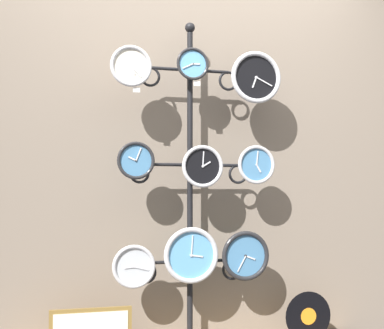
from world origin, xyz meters
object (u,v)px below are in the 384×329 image
object	(u,v)px
clock_top_center	(192,64)
vinyl_record	(308,316)
clock_bottom_center	(191,255)
clock_bottom_right	(245,256)
clock_middle_center	(202,166)
clock_bottom_left	(134,266)
clock_top_right	(256,77)
clock_middle_left	(136,161)
clock_top_left	(131,66)
display_stand	(190,256)
clock_middle_right	(256,165)

from	to	relation	value
clock_top_center	vinyl_record	bearing A→B (deg)	0.34
clock_bottom_center	clock_bottom_right	distance (m)	0.34
clock_middle_center	clock_bottom_left	bearing A→B (deg)	177.91
clock_bottom_right	vinyl_record	distance (m)	0.56
vinyl_record	clock_middle_center	bearing A→B (deg)	-178.10
clock_top_right	clock_bottom_center	bearing A→B (deg)	-177.79
vinyl_record	clock_middle_left	bearing A→B (deg)	-179.14
clock_middle_center	clock_bottom_center	distance (m)	0.52
clock_bottom_left	clock_top_left	bearing A→B (deg)	-142.81
display_stand	clock_bottom_right	distance (m)	0.33
clock_top_left	vinyl_record	distance (m)	1.85
clock_middle_left	clock_top_center	bearing A→B (deg)	1.99
clock_top_right	clock_middle_center	size ratio (longest dim) A/B	1.29
clock_bottom_left	clock_bottom_right	xyz separation A→B (m)	(0.67, 0.00, 0.04)
clock_top_right	clock_middle_right	distance (m)	0.53
clock_middle_left	clock_bottom_right	distance (m)	0.87
clock_top_center	clock_bottom_right	bearing A→B (deg)	-0.07
clock_middle_left	clock_middle_right	xyz separation A→B (m)	(0.73, 0.01, -0.01)
clock_top_right	vinyl_record	xyz separation A→B (m)	(0.34, 0.01, -1.46)
clock_middle_left	vinyl_record	size ratio (longest dim) A/B	0.72
display_stand	vinyl_record	xyz separation A→B (m)	(0.73, -0.08, -0.38)
clock_top_left	clock_middle_right	bearing A→B (deg)	1.42
clock_middle_left	clock_bottom_right	size ratio (longest dim) A/B	0.73
clock_middle_left	vinyl_record	xyz separation A→B (m)	(1.07, 0.02, -0.94)
display_stand	clock_middle_right	world-z (taller)	display_stand
display_stand	clock_bottom_center	size ratio (longest dim) A/B	6.17
clock_middle_right	clock_top_right	bearing A→B (deg)	-23.80
clock_middle_left	clock_bottom_right	world-z (taller)	clock_middle_left
clock_top_right	clock_middle_left	world-z (taller)	clock_top_right
clock_bottom_center	clock_middle_left	bearing A→B (deg)	178.49
clock_top_left	clock_top_center	world-z (taller)	clock_top_center
display_stand	clock_bottom_center	bearing A→B (deg)	-100.67
display_stand	clock_middle_center	xyz separation A→B (m)	(0.05, -0.10, 0.53)
display_stand	clock_top_right	size ratio (longest dim) A/B	6.23
clock_top_center	clock_top_left	bearing A→B (deg)	-176.50
clock_middle_left	clock_middle_right	distance (m)	0.73
clock_middle_right	clock_bottom_right	size ratio (longest dim) A/B	0.79
vinyl_record	clock_bottom_center	bearing A→B (deg)	-178.13
clock_bottom_right	clock_middle_center	bearing A→B (deg)	-176.24
clock_top_center	clock_bottom_left	bearing A→B (deg)	-179.40
display_stand	vinyl_record	size ratio (longest dim) A/B	6.67
clock_middle_left	clock_bottom_right	bearing A→B (deg)	0.98
clock_top_center	clock_middle_center	world-z (taller)	clock_top_center
clock_middle_left	clock_middle_right	world-z (taller)	clock_middle_left
clock_middle_center	clock_bottom_center	world-z (taller)	clock_middle_center
clock_top_center	clock_middle_right	size ratio (longest dim) A/B	0.83
clock_top_left	clock_bottom_center	size ratio (longest dim) A/B	0.74
display_stand	clock_top_center	bearing A→B (deg)	-93.86
display_stand	clock_bottom_left	size ratio (longest dim) A/B	8.14
clock_bottom_center	vinyl_record	bearing A→B (deg)	1.87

